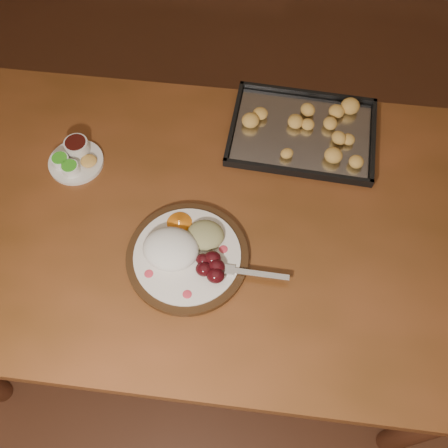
# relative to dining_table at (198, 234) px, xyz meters

# --- Properties ---
(ground) EXTENTS (4.00, 4.00, 0.00)m
(ground) POSITION_rel_dining_table_xyz_m (0.12, 0.09, -0.65)
(ground) COLOR #562F1D
(ground) RESTS_ON ground
(dining_table) EXTENTS (1.57, 1.02, 0.75)m
(dining_table) POSITION_rel_dining_table_xyz_m (0.00, 0.00, 0.00)
(dining_table) COLOR brown
(dining_table) RESTS_ON ground
(dinner_plate) EXTENTS (0.40, 0.30, 0.07)m
(dinner_plate) POSITION_rel_dining_table_xyz_m (0.00, -0.12, 0.12)
(dinner_plate) COLOR black
(dinner_plate) RESTS_ON dining_table
(condiment_saucer) EXTENTS (0.15, 0.15, 0.05)m
(condiment_saucer) POSITION_rel_dining_table_xyz_m (-0.36, 0.10, 0.12)
(condiment_saucer) COLOR silver
(condiment_saucer) RESTS_ON dining_table
(baking_tray) EXTENTS (0.41, 0.31, 0.04)m
(baking_tray) POSITION_rel_dining_table_xyz_m (0.23, 0.32, 0.11)
(baking_tray) COLOR black
(baking_tray) RESTS_ON dining_table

